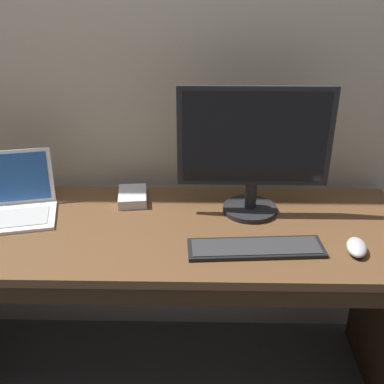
# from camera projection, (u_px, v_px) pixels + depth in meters

# --- Properties ---
(ground_plane) EXTENTS (14.00, 14.00, 0.00)m
(ground_plane) POSITION_uv_depth(u_px,v_px,m) (159.00, 379.00, 2.02)
(ground_plane) COLOR #4C4C51
(desk) EXTENTS (1.88, 0.65, 0.78)m
(desk) POSITION_uv_depth(u_px,v_px,m) (154.00, 275.00, 1.76)
(desk) COLOR brown
(desk) RESTS_ON ground
(laptop_white) EXTENTS (0.37, 0.32, 0.22)m
(laptop_white) POSITION_uv_depth(u_px,v_px,m) (11.00, 205.00, 1.73)
(laptop_white) COLOR white
(laptop_white) RESTS_ON desk
(external_monitor) EXTENTS (0.55, 0.21, 0.49)m
(external_monitor) POSITION_uv_depth(u_px,v_px,m) (254.00, 150.00, 1.66)
(external_monitor) COLOR black
(external_monitor) RESTS_ON desk
(wired_keyboard) EXTENTS (0.46, 0.16, 0.02)m
(wired_keyboard) POSITION_uv_depth(u_px,v_px,m) (256.00, 248.00, 1.53)
(wired_keyboard) COLOR black
(wired_keyboard) RESTS_ON desk
(computer_mouse) EXTENTS (0.09, 0.12, 0.04)m
(computer_mouse) POSITION_uv_depth(u_px,v_px,m) (357.00, 247.00, 1.52)
(computer_mouse) COLOR #B7B7BC
(computer_mouse) RESTS_ON desk
(external_drive_box) EXTENTS (0.13, 0.17, 0.04)m
(external_drive_box) POSITION_uv_depth(u_px,v_px,m) (133.00, 196.00, 1.85)
(external_drive_box) COLOR silver
(external_drive_box) RESTS_ON desk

